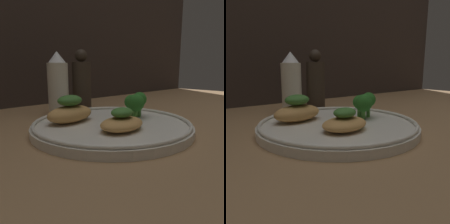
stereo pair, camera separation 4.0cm
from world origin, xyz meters
The scene contains 7 objects.
ground_plane centered at (0.00, 0.00, -0.50)cm, with size 180.00×180.00×1.00cm, color #936D47.
plate centered at (0.00, 0.00, 0.99)cm, with size 28.91×28.91×2.00cm.
grilled_meat_front centered at (-2.33, -4.70, 2.77)cm, with size 9.11×7.15×3.72cm.
grilled_meat_middle centered at (-5.18, 5.81, 3.40)cm, with size 10.50×7.19×5.06cm.
broccoli_bunch centered at (6.41, -0.24, 4.60)cm, with size 5.49×4.77×5.08cm.
sauce_bottle centered at (0.63, 19.69, 7.34)cm, with size 4.97×4.97×15.34cm.
pepper_grinder centered at (7.78, 19.69, 7.25)cm, with size 4.94×4.94×16.18cm.
Camera 1 is at (-27.25, -28.15, 11.14)cm, focal length 35.00 mm.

